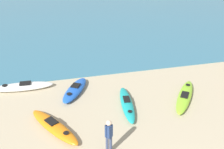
% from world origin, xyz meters
% --- Properties ---
extents(kayak_on_sand_0, '(2.30, 3.12, 0.38)m').
position_xyz_m(kayak_on_sand_0, '(-3.77, 6.52, 0.17)').
color(kayak_on_sand_0, orange).
rests_on(kayak_on_sand_0, ground_plane).
extents(kayak_on_sand_2, '(0.95, 3.14, 0.37)m').
position_xyz_m(kayak_on_sand_2, '(-0.20, 7.44, 0.16)').
color(kayak_on_sand_2, teal).
rests_on(kayak_on_sand_2, ground_plane).
extents(kayak_on_sand_5, '(1.94, 2.68, 0.41)m').
position_xyz_m(kayak_on_sand_5, '(-2.55, 9.33, 0.18)').
color(kayak_on_sand_5, blue).
rests_on(kayak_on_sand_5, ground_plane).
extents(kayak_on_sand_6, '(3.30, 0.90, 0.40)m').
position_xyz_m(kayak_on_sand_6, '(-5.29, 10.34, 0.18)').
color(kayak_on_sand_6, white).
rests_on(kayak_on_sand_6, ground_plane).
extents(kayak_on_sand_7, '(2.51, 3.11, 0.40)m').
position_xyz_m(kayak_on_sand_7, '(2.87, 7.39, 0.18)').
color(kayak_on_sand_7, '#8CCC2D').
rests_on(kayak_on_sand_7, ground_plane).
extents(person_near_foreground, '(0.31, 0.27, 1.54)m').
position_xyz_m(person_near_foreground, '(-1.75, 4.64, 0.88)').
color(person_near_foreground, '#384260').
rests_on(person_near_foreground, ground_plane).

